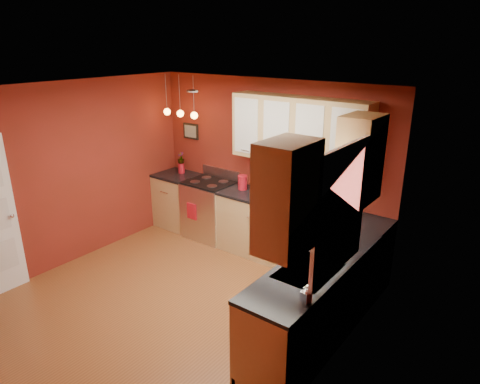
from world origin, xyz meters
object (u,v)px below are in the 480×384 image
Objects in this scene: gas_range at (210,209)px; red_canister at (243,182)px; coffee_maker at (336,205)px; sink at (309,272)px; soap_pump at (306,294)px.

gas_range is 0.85m from red_canister.
gas_range is 4.07× the size of coffee_maker.
gas_range is 3.05m from sink.
coffee_maker is (-0.43, 1.52, 0.15)m from sink.
sink is 4.06× the size of soap_pump.
red_canister is at bearing 163.97° from coffee_maker.
sink reaches higher than red_canister.
sink is 1.59m from coffee_maker.
soap_pump is at bearing -42.75° from red_canister.
coffee_maker is at bearing 0.44° from gas_range.
gas_range is 1.59× the size of sink.
soap_pump is (0.68, -2.03, -0.04)m from coffee_maker.
gas_range is at bearing 150.22° from sink.
soap_pump is at bearing -86.07° from coffee_maker.
gas_range is at bearing -174.97° from red_canister.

